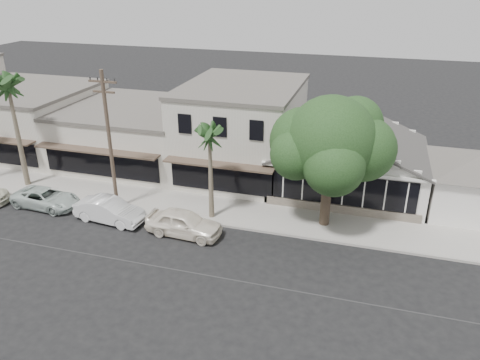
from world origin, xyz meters
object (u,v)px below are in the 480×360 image
(utility_pole, at_px, (109,139))
(car_1, at_px, (109,210))
(car_2, at_px, (46,198))
(car_0, at_px, (184,223))
(shade_tree, at_px, (330,142))

(utility_pole, height_order, car_1, utility_pole)
(car_1, relative_size, car_2, 0.99)
(car_1, bearing_deg, utility_pole, 20.26)
(car_1, bearing_deg, car_0, -86.77)
(utility_pole, distance_m, shade_tree, 13.21)
(car_1, relative_size, shade_tree, 0.55)
(car_0, bearing_deg, shade_tree, -61.61)
(utility_pole, relative_size, car_1, 2.03)
(car_1, bearing_deg, car_2, 89.71)
(car_1, distance_m, shade_tree, 13.88)
(car_1, xyz_separation_m, car_2, (-5.00, 0.52, -0.11))
(utility_pole, relative_size, car_2, 2.01)
(car_0, xyz_separation_m, shade_tree, (7.67, 3.60, 4.51))
(utility_pole, distance_m, car_0, 6.96)
(car_2, bearing_deg, car_1, -92.76)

